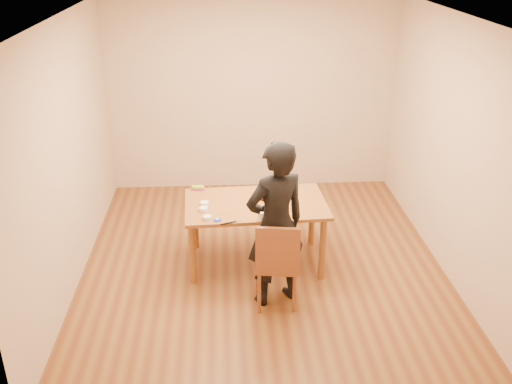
{
  "coord_description": "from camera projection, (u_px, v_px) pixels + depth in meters",
  "views": [
    {
      "loc": [
        -0.4,
        -5.51,
        3.43
      ],
      "look_at": [
        -0.07,
        0.01,
        0.9
      ],
      "focal_mm": 40.0,
      "sensor_mm": 36.0,
      "label": 1
    }
  ],
  "objects": [
    {
      "name": "ramekin_green",
      "position": [
        207.0,
        218.0,
        5.82
      ],
      "size": [
        0.09,
        0.09,
        0.04
      ],
      "primitive_type": "cylinder",
      "color": "white",
      "rests_on": "dining_table"
    },
    {
      "name": "frosting_dollop",
      "position": [
        217.0,
        219.0,
        5.81
      ],
      "size": [
        0.04,
        0.04,
        0.02
      ],
      "primitive_type": "ellipsoid",
      "color": "white",
      "rests_on": "frosting_lid"
    },
    {
      "name": "candy_box_green",
      "position": [
        198.0,
        187.0,
        6.49
      ],
      "size": [
        0.14,
        0.08,
        0.02
      ],
      "primitive_type": "cube",
      "rotation": [
        0.0,
        0.0,
        -0.08
      ],
      "color": "#43A21D",
      "rests_on": "candy_box_pink"
    },
    {
      "name": "frosting_dome",
      "position": [
        270.0,
        188.0,
        6.3
      ],
      "size": [
        0.2,
        0.2,
        0.03
      ],
      "primitive_type": "ellipsoid",
      "color": "white",
      "rests_on": "cake"
    },
    {
      "name": "dining_chair",
      "position": [
        276.0,
        264.0,
        5.62
      ],
      "size": [
        0.45,
        0.45,
        0.04
      ],
      "primitive_type": "cube",
      "rotation": [
        0.0,
        0.0,
        -0.14
      ],
      "color": "brown",
      "rests_on": "floor"
    },
    {
      "name": "spatula",
      "position": [
        228.0,
        223.0,
        5.75
      ],
      "size": [
        0.16,
        0.07,
        0.01
      ],
      "primitive_type": "cube",
      "rotation": [
        0.0,
        0.0,
        0.34
      ],
      "color": "black",
      "rests_on": "dining_table"
    },
    {
      "name": "cake_plate",
      "position": [
        270.0,
        195.0,
        6.34
      ],
      "size": [
        0.31,
        0.31,
        0.02
      ],
      "primitive_type": "cylinder",
      "color": "red",
      "rests_on": "dining_table"
    },
    {
      "name": "cake",
      "position": [
        270.0,
        192.0,
        6.32
      ],
      "size": [
        0.2,
        0.2,
        0.06
      ],
      "primitive_type": "cylinder",
      "color": "white",
      "rests_on": "cake_plate"
    },
    {
      "name": "frosting_tub",
      "position": [
        262.0,
        215.0,
        5.82
      ],
      "size": [
        0.1,
        0.1,
        0.09
      ],
      "primitive_type": "cylinder",
      "color": "white",
      "rests_on": "dining_table"
    },
    {
      "name": "frosting_lid",
      "position": [
        217.0,
        220.0,
        5.81
      ],
      "size": [
        0.09,
        0.09,
        0.01
      ],
      "primitive_type": "cylinder",
      "color": "#1929A4",
      "rests_on": "dining_table"
    },
    {
      "name": "dining_table",
      "position": [
        256.0,
        204.0,
        6.2
      ],
      "size": [
        1.57,
        0.98,
        0.04
      ],
      "primitive_type": "cube",
      "rotation": [
        0.0,
        0.0,
        0.05
      ],
      "color": "brown",
      "rests_on": "floor"
    },
    {
      "name": "ramekin_multi",
      "position": [
        203.0,
        209.0,
        6.0
      ],
      "size": [
        0.09,
        0.09,
        0.04
      ],
      "primitive_type": "cylinder",
      "color": "white",
      "rests_on": "dining_table"
    },
    {
      "name": "room_shell",
      "position": [
        261.0,
        142.0,
        6.2
      ],
      "size": [
        4.0,
        4.5,
        2.7
      ],
      "color": "brown",
      "rests_on": "ground"
    },
    {
      "name": "person",
      "position": [
        276.0,
        225.0,
        5.49
      ],
      "size": [
        0.74,
        0.62,
        1.71
      ],
      "primitive_type": "imported",
      "rotation": [
        0.0,
        0.0,
        3.55
      ],
      "color": "black",
      "rests_on": "floor"
    },
    {
      "name": "ramekin_yellow",
      "position": [
        204.0,
        204.0,
        6.12
      ],
      "size": [
        0.09,
        0.09,
        0.04
      ],
      "primitive_type": "cylinder",
      "color": "white",
      "rests_on": "dining_table"
    },
    {
      "name": "candy_box_pink",
      "position": [
        199.0,
        189.0,
        6.5
      ],
      "size": [
        0.15,
        0.09,
        0.02
      ],
      "primitive_type": "cube",
      "rotation": [
        0.0,
        0.0,
        -0.17
      ],
      "color": "#C02D79",
      "rests_on": "dining_table"
    }
  ]
}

